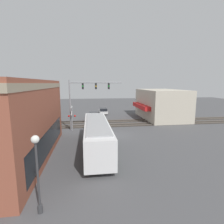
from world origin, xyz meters
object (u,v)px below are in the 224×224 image
Objects in this scene: city_bus at (97,134)px; parked_car_white at (103,111)px; pedestrian_at_crossing at (86,125)px; parked_car_red at (93,116)px; crossing_signal at (72,116)px; streetlamp at (37,168)px.

parked_car_white is at bearing -6.56° from city_bus.
city_bus is 7.62× the size of pedestrian_at_crossing.
pedestrian_at_crossing reaches higher than parked_car_red.
crossing_signal reaches higher than parked_car_white.
streetlamp is 32.44m from parked_car_white.
parked_car_white is at bearing -15.41° from pedestrian_at_crossing.
crossing_signal is 2.57m from pedestrian_at_crossing.
streetlamp reaches higher than pedestrian_at_crossing.
parked_car_red is (8.05, -3.37, -1.63)m from crossing_signal.
crossing_signal is 0.84× the size of streetlamp.
streetlamp is 2.79× the size of pedestrian_at_crossing.
parked_car_white is (31.77, -6.23, -2.06)m from streetlamp.
streetlamp is 0.97× the size of parked_car_white.
parked_car_white is (14.41, -5.97, -1.64)m from crossing_signal.
pedestrian_at_crossing is at bearing 170.57° from parked_car_red.
parked_car_white is at bearing -22.26° from parked_car_red.
streetlamp is at bearing 179.13° from crossing_signal.
parked_car_red is (25.42, -3.63, -2.04)m from streetlamp.
city_bus reaches higher than parked_car_white.
crossing_signal is 17.37m from streetlamp.
parked_car_red is at bearing -22.68° from crossing_signal.
parked_car_red is at bearing -9.43° from pedestrian_at_crossing.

